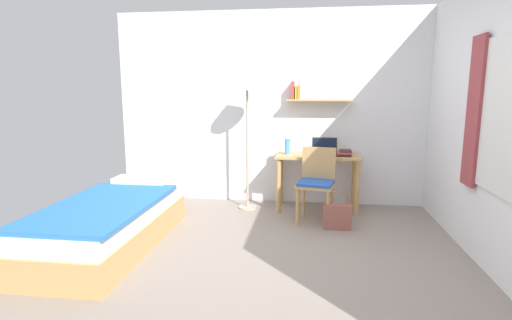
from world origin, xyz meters
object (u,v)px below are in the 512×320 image
at_px(desk, 318,165).
at_px(book_stack, 345,153).
at_px(water_bottle, 287,146).
at_px(desk_chair, 317,181).
at_px(laptop, 325,150).
at_px(standing_lamp, 247,90).
at_px(handbag, 337,216).
at_px(bed, 110,223).

bearing_deg(desk, book_stack, -4.64).
bearing_deg(water_bottle, desk, -0.18).
height_order(desk, book_stack, book_stack).
xyz_separation_m(desk_chair, laptop, (0.10, 0.51, 0.29)).
xyz_separation_m(standing_lamp, handbag, (1.13, -0.65, -1.39)).
distance_m(bed, standing_lamp, 2.28).
bearing_deg(water_bottle, handbag, -50.70).
bearing_deg(bed, water_bottle, 43.09).
height_order(bed, standing_lamp, standing_lamp).
distance_m(desk_chair, water_bottle, 0.70).
height_order(water_bottle, handbag, water_bottle).
relative_size(desk_chair, handbag, 1.97).
distance_m(desk, laptop, 0.21).
height_order(bed, laptop, laptop).
bearing_deg(laptop, book_stack, -10.21).
bearing_deg(bed, laptop, 36.32).
height_order(book_stack, handbag, book_stack).
height_order(desk_chair, book_stack, desk_chair).
bearing_deg(desk_chair, standing_lamp, 156.37).
bearing_deg(book_stack, handbag, -99.82).
bearing_deg(bed, handbag, 19.61).
xyz_separation_m(bed, laptop, (2.15, 1.58, 0.54)).
bearing_deg(bed, desk, 37.09).
bearing_deg(book_stack, desk_chair, -128.09).
xyz_separation_m(desk_chair, handbag, (0.23, -0.26, -0.34)).
relative_size(bed, desk, 1.88).
xyz_separation_m(book_stack, handbag, (-0.12, -0.72, -0.61)).
relative_size(water_bottle, book_stack, 0.86).
bearing_deg(desk, bed, -142.91).
relative_size(book_stack, handbag, 0.53).
bearing_deg(desk, laptop, 12.52).
bearing_deg(standing_lamp, desk, 6.08).
xyz_separation_m(laptop, book_stack, (0.26, -0.05, -0.02)).
bearing_deg(desk_chair, book_stack, 51.91).
bearing_deg(book_stack, desk, 175.36).
xyz_separation_m(standing_lamp, laptop, (0.99, 0.12, -0.77)).
bearing_deg(book_stack, laptop, 169.79).
bearing_deg(desk_chair, water_bottle, 127.84).
distance_m(desk_chair, book_stack, 0.64).
height_order(desk_chair, laptop, laptop).
xyz_separation_m(desk_chair, standing_lamp, (-0.89, 0.39, 1.05)).
xyz_separation_m(bed, handbag, (2.29, 0.81, -0.08)).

